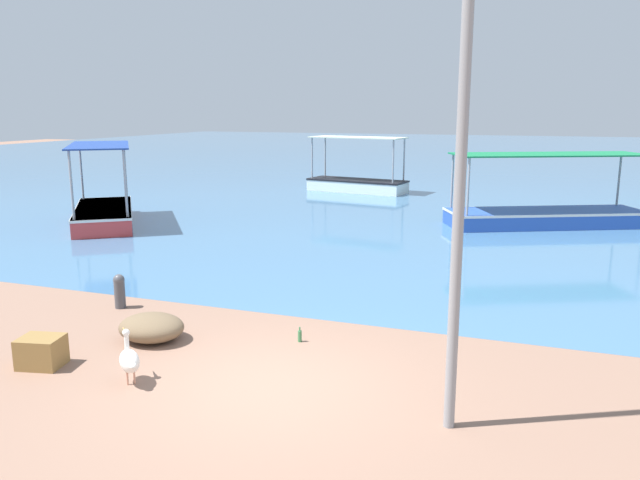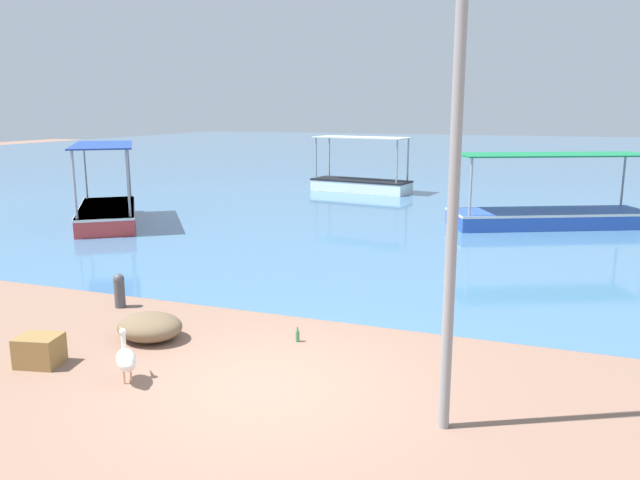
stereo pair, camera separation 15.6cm
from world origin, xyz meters
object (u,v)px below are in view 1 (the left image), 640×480
at_px(mooring_bollard, 120,290).
at_px(glass_bottle, 300,336).
at_px(cargo_crate, 41,352).
at_px(fishing_boat_far_right, 104,210).
at_px(pelican, 129,360).
at_px(fishing_boat_outer, 357,181).
at_px(lamp_post, 460,178).
at_px(fishing_boat_near_left, 545,212).
at_px(net_pile, 152,327).

xyz_separation_m(mooring_bollard, glass_bottle, (4.16, -0.53, -0.27)).
bearing_deg(cargo_crate, glass_bottle, 34.44).
bearing_deg(mooring_bollard, fishing_boat_far_right, 130.21).
relative_size(pelican, glass_bottle, 2.96).
height_order(fishing_boat_outer, pelican, fishing_boat_outer).
distance_m(lamp_post, glass_bottle, 4.72).
height_order(cargo_crate, glass_bottle, cargo_crate).
height_order(fishing_boat_near_left, pelican, fishing_boat_near_left).
bearing_deg(cargo_crate, mooring_bollard, 103.82).
relative_size(lamp_post, cargo_crate, 8.76).
distance_m(fishing_boat_outer, mooring_bollard, 19.23).
xyz_separation_m(fishing_boat_near_left, pelican, (-5.71, -15.60, -0.10)).
xyz_separation_m(lamp_post, cargo_crate, (-6.34, -0.25, -2.95)).
bearing_deg(lamp_post, fishing_boat_near_left, 85.97).
xyz_separation_m(net_pile, glass_bottle, (2.48, 0.81, -0.13)).
bearing_deg(glass_bottle, fishing_boat_outer, 103.60).
bearing_deg(net_pile, mooring_bollard, 141.43).
relative_size(mooring_bollard, glass_bottle, 2.62).
bearing_deg(net_pile, glass_bottle, 18.17).
height_order(fishing_boat_near_left, cargo_crate, fishing_boat_near_left).
height_order(fishing_boat_outer, fishing_boat_near_left, fishing_boat_outer).
bearing_deg(net_pile, fishing_boat_near_left, 65.27).
distance_m(fishing_boat_far_right, net_pile, 12.26).
relative_size(net_pile, glass_bottle, 4.35).
xyz_separation_m(fishing_boat_outer, fishing_boat_near_left, (8.75, -6.58, -0.03)).
height_order(lamp_post, glass_bottle, lamp_post).
relative_size(pelican, cargo_crate, 1.24).
relative_size(fishing_boat_near_left, fishing_boat_far_right, 1.29).
bearing_deg(fishing_boat_far_right, fishing_boat_outer, 62.70).
xyz_separation_m(cargo_crate, glass_bottle, (3.45, 2.36, -0.13)).
bearing_deg(glass_bottle, pelican, -125.74).
bearing_deg(fishing_boat_outer, pelican, -82.20).
bearing_deg(fishing_boat_outer, mooring_bollard, -88.15).
height_order(fishing_boat_far_right, mooring_bollard, fishing_boat_far_right).
xyz_separation_m(fishing_boat_near_left, lamp_post, (-1.08, -15.29, 2.71)).
distance_m(mooring_bollard, net_pile, 2.16).
xyz_separation_m(fishing_boat_far_right, mooring_bollard, (6.55, -7.74, -0.13)).
distance_m(pelican, cargo_crate, 1.71).
relative_size(fishing_boat_far_right, glass_bottle, 19.90).
bearing_deg(fishing_boat_outer, cargo_crate, -86.55).
xyz_separation_m(net_pile, cargo_crate, (-0.97, -1.55, 0.00)).
distance_m(fishing_boat_outer, lamp_post, 23.33).
xyz_separation_m(pelican, net_pile, (-0.73, 1.61, -0.14)).
relative_size(fishing_boat_outer, mooring_bollard, 7.17).
bearing_deg(net_pile, pelican, -65.47).
distance_m(pelican, mooring_bollard, 3.81).
height_order(fishing_boat_near_left, glass_bottle, fishing_boat_near_left).
bearing_deg(glass_bottle, cargo_crate, -145.56).
xyz_separation_m(fishing_boat_far_right, net_pile, (8.23, -9.08, -0.27)).
distance_m(net_pile, cargo_crate, 1.83).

